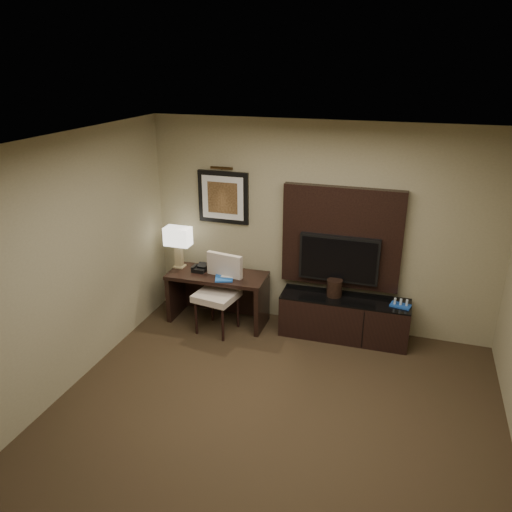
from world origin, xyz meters
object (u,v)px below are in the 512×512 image
at_px(desk_phone, 200,268).
at_px(minibar_tray, 401,303).
at_px(credenza, 344,318).
at_px(tv, 339,259).
at_px(desk_chair, 217,295).
at_px(table_lamp, 178,246).
at_px(desk, 218,298).
at_px(ice_bucket, 334,288).

distance_m(desk_phone, minibar_tray, 2.63).
relative_size(credenza, minibar_tray, 6.71).
height_order(credenza, tv, tv).
bearing_deg(desk_chair, minibar_tray, 17.06).
xyz_separation_m(table_lamp, desk_phone, (0.32, -0.05, -0.26)).
height_order(desk_chair, desk_phone, desk_chair).
bearing_deg(minibar_tray, credenza, 178.73).
distance_m(desk, minibar_tray, 2.38).
height_order(table_lamp, minibar_tray, table_lamp).
bearing_deg(credenza, desk_chair, -169.10).
distance_m(desk_chair, desk_phone, 0.49).
bearing_deg(ice_bucket, tv, 81.86).
bearing_deg(desk_chair, credenza, 20.94).
height_order(ice_bucket, minibar_tray, ice_bucket).
distance_m(desk, table_lamp, 0.88).
bearing_deg(table_lamp, tv, 4.56).
bearing_deg(ice_bucket, desk_phone, -176.42).
xyz_separation_m(desk_chair, ice_bucket, (1.46, 0.37, 0.14)).
relative_size(desk, ice_bucket, 5.98).
height_order(desk_chair, table_lamp, table_lamp).
bearing_deg(table_lamp, minibar_tray, 0.31).
bearing_deg(desk_phone, credenza, 2.92).
xyz_separation_m(credenza, table_lamp, (-2.28, -0.03, 0.73)).
xyz_separation_m(credenza, desk_phone, (-1.95, -0.09, 0.47)).
height_order(credenza, table_lamp, table_lamp).
bearing_deg(desk_chair, desk_phone, 151.89).
height_order(tv, desk_chair, tv).
xyz_separation_m(desk, ice_bucket, (1.55, 0.13, 0.31)).
distance_m(desk_chair, minibar_tray, 2.31).
relative_size(desk, desk_phone, 7.27).
relative_size(credenza, tv, 1.61).
distance_m(desk, ice_bucket, 1.58).
bearing_deg(ice_bucket, table_lamp, -178.42).
xyz_separation_m(desk, tv, (1.56, 0.24, 0.67)).
bearing_deg(desk_phone, table_lamp, 170.92).
height_order(credenza, ice_bucket, ice_bucket).
height_order(tv, desk_phone, tv).
xyz_separation_m(desk, credenza, (1.69, 0.10, -0.07)).
xyz_separation_m(credenza, desk_chair, (-1.61, -0.34, 0.24)).
bearing_deg(credenza, desk, -177.83).
relative_size(desk_chair, desk_phone, 5.79).
bearing_deg(desk, desk_phone, 174.92).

